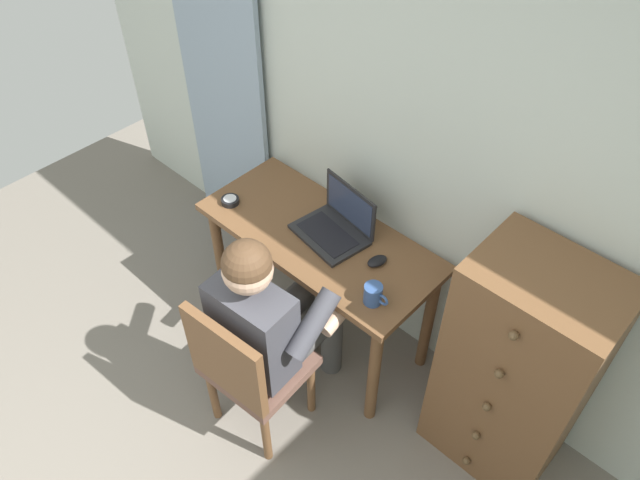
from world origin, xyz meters
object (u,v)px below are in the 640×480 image
desk (319,252)px  chair (247,367)px  dresser (515,372)px  desk_clock (230,201)px  computer_mouse (377,261)px  coffee_mug (374,294)px  person_seated (273,316)px  laptop (336,224)px

desk → chair: chair is taller
dresser → desk_clock: (-1.52, -0.21, 0.17)m
chair → desk: bearing=104.1°
computer_mouse → coffee_mug: (0.13, -0.18, 0.03)m
person_seated → computer_mouse: 0.53m
chair → computer_mouse: bearing=76.1°
person_seated → desk_clock: 0.70m
dresser → person_seated: 1.04m
desk → laptop: laptop is taller
person_seated → coffee_mug: (0.31, 0.30, 0.13)m
desk_clock → coffee_mug: 0.93m
dresser → chair: dresser is taller
chair → coffee_mug: 0.64m
coffee_mug → computer_mouse: bearing=124.8°
chair → computer_mouse: 0.74m
chair → coffee_mug: (0.29, 0.48, 0.31)m
person_seated → desk_clock: bearing=153.7°
person_seated → laptop: size_ratio=3.15×
laptop → desk_clock: (-0.53, -0.20, -0.04)m
laptop → computer_mouse: laptop is taller
chair → desk_clock: 0.85m
laptop → dresser: bearing=0.5°
person_seated → coffee_mug: person_seated is taller
computer_mouse → desk_clock: 0.82m
desk → dresser: dresser is taller
chair → coffee_mug: bearing=58.8°
desk → desk_clock: (-0.48, -0.14, 0.14)m
dresser → desk: bearing=-176.0°
computer_mouse → chair: bearing=-89.6°
chair → coffee_mug: size_ratio=7.19×
person_seated → coffee_mug: bearing=44.7°
desk → dresser: 1.05m
coffee_mug → person_seated: bearing=-135.3°
laptop → coffee_mug: (0.40, -0.21, -0.00)m
coffee_mug → desk: bearing=162.1°
person_seated → desk_clock: size_ratio=13.11×
dresser → chair: 1.14m
laptop → coffee_mug: bearing=-27.8°
person_seated → desk_clock: person_seated is taller
desk → desk_clock: size_ratio=13.31×
desk → coffee_mug: (0.45, -0.14, 0.17)m
chair → computer_mouse: chair is taller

